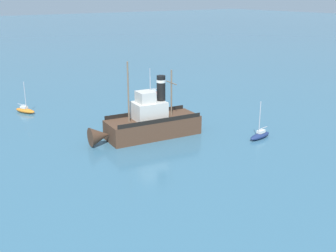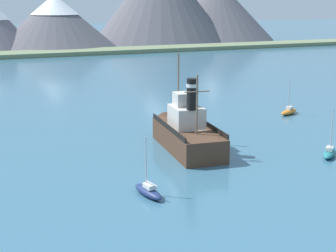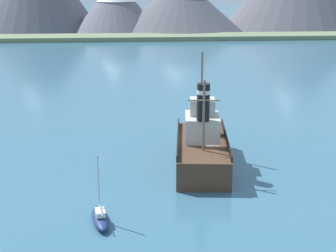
{
  "view_description": "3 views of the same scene",
  "coord_description": "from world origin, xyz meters",
  "views": [
    {
      "loc": [
        -44.54,
        28.6,
        17.84
      ],
      "look_at": [
        -3.88,
        0.03,
        1.91
      ],
      "focal_mm": 45.0,
      "sensor_mm": 36.0,
      "label": 1
    },
    {
      "loc": [
        -24.02,
        -46.59,
        15.46
      ],
      "look_at": [
        -3.27,
        1.35,
        2.63
      ],
      "focal_mm": 55.0,
      "sensor_mm": 36.0,
      "label": 2
    },
    {
      "loc": [
        -7.94,
        -42.6,
        16.23
      ],
      "look_at": [
        -4.25,
        2.05,
        3.42
      ],
      "focal_mm": 55.0,
      "sensor_mm": 36.0,
      "label": 3
    }
  ],
  "objects": [
    {
      "name": "shoreline_strip",
      "position": [
        0.0,
        102.95,
        0.6
      ],
      "size": [
        240.0,
        12.0,
        1.2
      ],
      "primitive_type": "cube",
      "color": "#6B7A56",
      "rests_on": "ground"
    },
    {
      "name": "sailboat_navy",
      "position": [
        -9.94,
        -10.0,
        0.43
      ],
      "size": [
        1.69,
        3.93,
        4.9
      ],
      "color": "navy",
      "rests_on": "ground"
    },
    {
      "name": "old_tugboat",
      "position": [
        -1.26,
        1.21,
        1.83
      ],
      "size": [
        5.73,
        14.69,
        9.9
      ],
      "color": "#4C3323",
      "rests_on": "ground"
    },
    {
      "name": "ground_plane",
      "position": [
        0.0,
        0.0,
        0.0
      ],
      "size": [
        600.0,
        600.0,
        0.0
      ],
      "primitive_type": "plane",
      "color": "#38667F"
    }
  ]
}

